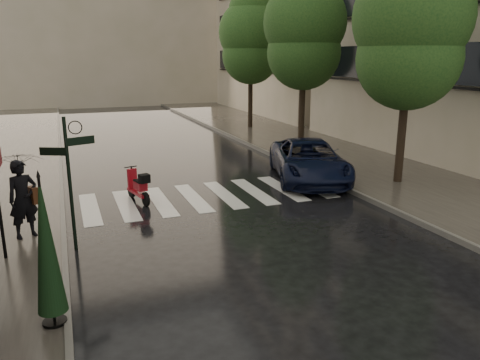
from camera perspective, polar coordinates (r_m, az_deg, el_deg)
ground at (r=9.06m, az=-10.77°, el=-14.23°), size 120.00×120.00×0.00m
sidewalk_far at (r=23.33m, az=9.02°, el=4.02°), size 5.50×60.00×0.12m
curb_near at (r=20.30m, az=-21.02°, el=1.64°), size 0.12×60.00×0.16m
curb_far at (r=22.09m, az=2.68°, el=3.62°), size 0.12×60.00×0.16m
crosswalk at (r=15.12m, az=-3.82°, el=-1.95°), size 7.85×3.20×0.01m
signpost at (r=11.14m, az=-20.10°, el=0.78°), size 1.17×0.29×3.10m
tree_near at (r=16.84m, az=20.15°, el=17.23°), size 3.80×3.80×7.99m
tree_mid at (r=22.60m, az=7.87°, el=17.82°), size 3.80×3.80×8.34m
tree_far at (r=29.01m, az=1.31°, el=16.99°), size 3.80×3.80×8.16m
pedestrian_with_umbrella at (r=12.11m, az=-25.32°, el=1.33°), size 1.51×1.52×2.58m
scooter at (r=14.69m, az=-12.26°, el=-0.86°), size 0.63×1.53×1.02m
parked_car at (r=17.13m, az=8.38°, el=2.39°), size 3.86×5.64×1.43m
parasol_back at (r=8.01m, az=-22.55°, el=-7.42°), size 0.47×0.47×2.54m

